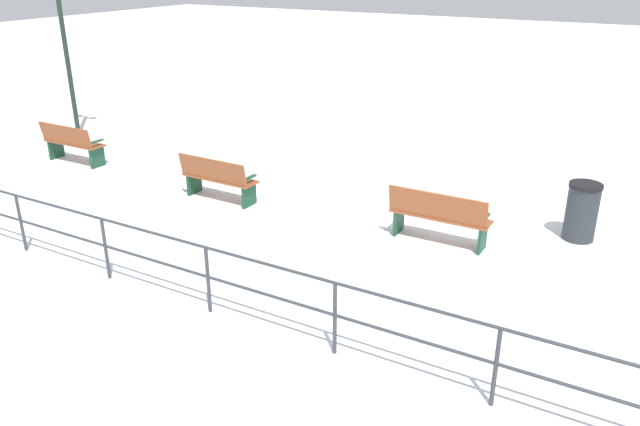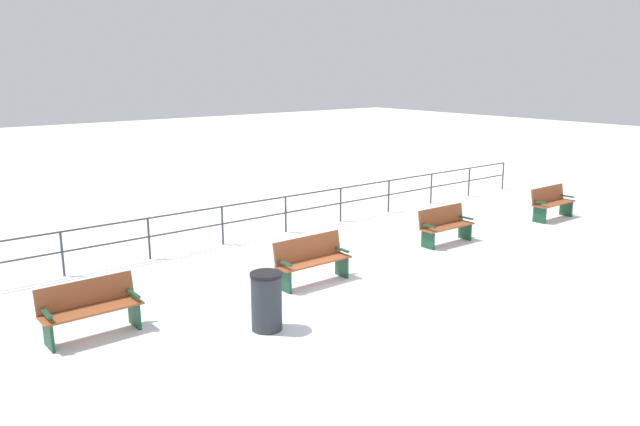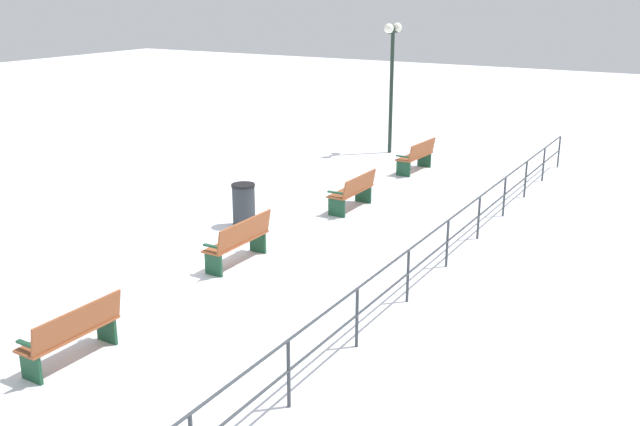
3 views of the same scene
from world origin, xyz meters
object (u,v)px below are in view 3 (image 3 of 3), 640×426
at_px(bench_second, 353,191).
at_px(bench_nearest, 417,156).
at_px(trash_bin, 244,205).
at_px(bench_fourth, 73,332).
at_px(lamppost_near, 392,60).
at_px(bench_third, 240,240).

bearing_deg(bench_second, bench_nearest, -87.61).
xyz_separation_m(bench_second, trash_bin, (1.58, 2.38, 0.02)).
relative_size(bench_fourth, trash_bin, 1.59).
bearing_deg(bench_nearest, lamppost_near, -44.95).
bearing_deg(trash_bin, lamppost_near, -87.40).
bearing_deg(bench_nearest, trash_bin, 81.24).
xyz_separation_m(bench_second, bench_third, (0.23, 4.39, 0.03)).
distance_m(bench_second, lamppost_near, 7.18).
relative_size(bench_third, trash_bin, 1.68).
height_order(bench_second, lamppost_near, lamppost_near).
distance_m(bench_fourth, lamppost_near, 15.54).
relative_size(bench_nearest, lamppost_near, 0.39).
height_order(bench_nearest, bench_third, bench_third).
bearing_deg(lamppost_near, bench_second, 107.19).
bearing_deg(bench_fourth, bench_second, -88.73).
height_order(bench_second, bench_third, bench_third).
bearing_deg(lamppost_near, trash_bin, 92.60).
bearing_deg(bench_third, bench_nearest, -90.36).
bearing_deg(lamppost_near, bench_nearest, 131.97).
xyz_separation_m(bench_third, lamppost_near, (1.76, -10.80, 2.54)).
xyz_separation_m(bench_nearest, trash_bin, (1.42, 6.77, 0.01)).
bearing_deg(trash_bin, bench_second, -123.65).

